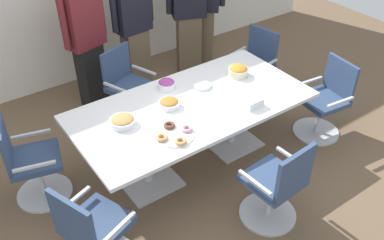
# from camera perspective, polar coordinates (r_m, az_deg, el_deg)

# --- Properties ---
(ground_plane) EXTENTS (10.00, 10.00, 0.01)m
(ground_plane) POSITION_cam_1_polar(r_m,az_deg,el_deg) (4.70, 0.00, -5.45)
(ground_plane) COLOR brown
(conference_table) EXTENTS (2.40, 1.20, 0.75)m
(conference_table) POSITION_cam_1_polar(r_m,az_deg,el_deg) (4.31, 0.00, 0.80)
(conference_table) COLOR white
(conference_table) RESTS_ON ground
(office_chair_0) EXTENTS (0.63, 0.63, 0.91)m
(office_chair_0) POSITION_cam_1_polar(r_m,az_deg,el_deg) (5.59, 8.23, 6.81)
(office_chair_0) COLOR silver
(office_chair_0) RESTS_ON ground
(office_chair_1) EXTENTS (0.69, 0.69, 0.91)m
(office_chair_1) POSITION_cam_1_polar(r_m,az_deg,el_deg) (5.15, -8.55, 4.02)
(office_chair_1) COLOR silver
(office_chair_1) RESTS_ON ground
(office_chair_2) EXTENTS (0.66, 0.66, 0.91)m
(office_chair_2) POSITION_cam_1_polar(r_m,az_deg,el_deg) (4.32, -20.80, -5.63)
(office_chair_2) COLOR silver
(office_chair_2) RESTS_ON ground
(office_chair_3) EXTENTS (0.69, 0.69, 0.91)m
(office_chair_3) POSITION_cam_1_polar(r_m,az_deg,el_deg) (3.58, -13.12, -14.52)
(office_chair_3) COLOR silver
(office_chair_3) RESTS_ON ground
(office_chair_4) EXTENTS (0.58, 0.58, 0.91)m
(office_chair_4) POSITION_cam_1_polar(r_m,az_deg,el_deg) (3.90, 11.27, -8.83)
(office_chair_4) COLOR silver
(office_chair_4) RESTS_ON ground
(office_chair_5) EXTENTS (0.60, 0.60, 0.91)m
(office_chair_5) POSITION_cam_1_polar(r_m,az_deg,el_deg) (5.10, 17.41, 2.21)
(office_chair_5) COLOR silver
(office_chair_5) RESTS_ON ground
(person_standing_0) EXTENTS (0.61, 0.33, 1.74)m
(person_standing_0) POSITION_cam_1_polar(r_m,az_deg,el_deg) (5.28, -13.97, 10.38)
(person_standing_0) COLOR black
(person_standing_0) RESTS_ON ground
(person_standing_1) EXTENTS (0.62, 0.26, 1.76)m
(person_standing_1) POSITION_cam_1_polar(r_m,az_deg,el_deg) (5.53, -7.83, 12.53)
(person_standing_1) COLOR brown
(person_standing_1) RESTS_ON ground
(person_standing_2) EXTENTS (0.60, 0.37, 1.79)m
(person_standing_2) POSITION_cam_1_polar(r_m,az_deg,el_deg) (5.88, -0.45, 14.50)
(person_standing_2) COLOR brown
(person_standing_2) RESTS_ON ground
(person_standing_3) EXTENTS (0.52, 0.46, 1.84)m
(person_standing_3) POSITION_cam_1_polar(r_m,az_deg,el_deg) (6.03, 1.46, 15.37)
(person_standing_3) COLOR brown
(person_standing_3) RESTS_ON ground
(snack_bowl_candy_mix) EXTENTS (0.19, 0.19, 0.10)m
(snack_bowl_candy_mix) POSITION_cam_1_polar(r_m,az_deg,el_deg) (4.47, -3.44, 4.83)
(snack_bowl_candy_mix) COLOR white
(snack_bowl_candy_mix) RESTS_ON conference_table
(snack_bowl_cookies) EXTENTS (0.24, 0.24, 0.09)m
(snack_bowl_cookies) POSITION_cam_1_polar(r_m,az_deg,el_deg) (3.98, -9.29, -0.12)
(snack_bowl_cookies) COLOR white
(snack_bowl_cookies) RESTS_ON conference_table
(snack_bowl_pretzels) EXTENTS (0.21, 0.21, 0.08)m
(snack_bowl_pretzels) POSITION_cam_1_polar(r_m,az_deg,el_deg) (4.18, -3.09, 2.26)
(snack_bowl_pretzels) COLOR white
(snack_bowl_pretzels) RESTS_ON conference_table
(snack_bowl_chips_orange) EXTENTS (0.22, 0.22, 0.12)m
(snack_bowl_chips_orange) POSITION_cam_1_polar(r_m,az_deg,el_deg) (4.70, 6.21, 6.59)
(snack_bowl_chips_orange) COLOR beige
(snack_bowl_chips_orange) RESTS_ON conference_table
(donut_platter) EXTENTS (0.36, 0.36, 0.04)m
(donut_platter) POSITION_cam_1_polar(r_m,az_deg,el_deg) (3.82, -2.33, -1.91)
(donut_platter) COLOR white
(donut_platter) RESTS_ON conference_table
(plate_stack) EXTENTS (0.18, 0.18, 0.03)m
(plate_stack) POSITION_cam_1_polar(r_m,az_deg,el_deg) (4.49, 1.39, 4.59)
(plate_stack) COLOR white
(plate_stack) RESTS_ON conference_table
(napkin_pile) EXTENTS (0.19, 0.19, 0.09)m
(napkin_pile) POSITION_cam_1_polar(r_m,az_deg,el_deg) (4.23, 7.89, 2.48)
(napkin_pile) COLOR white
(napkin_pile) RESTS_ON conference_table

